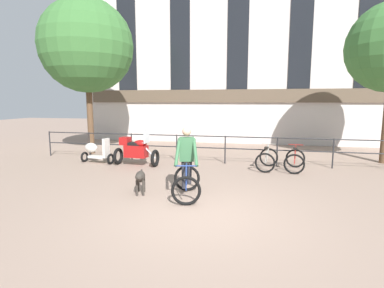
{
  "coord_description": "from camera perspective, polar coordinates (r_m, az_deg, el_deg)",
  "views": [
    {
      "loc": [
        1.18,
        -5.84,
        2.34
      ],
      "look_at": [
        -0.75,
        2.86,
        1.05
      ],
      "focal_mm": 28.0,
      "sensor_mm": 36.0,
      "label": 1
    }
  ],
  "objects": [
    {
      "name": "ground_plane",
      "position": [
        6.4,
        1.04,
        -13.21
      ],
      "size": [
        60.0,
        60.0,
        0.0
      ],
      "primitive_type": "plane",
      "color": "gray"
    },
    {
      "name": "canal_railing",
      "position": [
        11.22,
        6.34,
        -0.18
      ],
      "size": [
        15.05,
        0.05,
        1.05
      ],
      "color": "#232326",
      "rests_on": "ground_plane"
    },
    {
      "name": "dog",
      "position": [
        7.63,
        -9.85,
        -6.34
      ],
      "size": [
        0.37,
        0.84,
        0.61
      ],
      "rotation": [
        0.0,
        0.0,
        0.29
      ],
      "color": "#332D28",
      "rests_on": "ground_plane"
    },
    {
      "name": "parked_scooter",
      "position": [
        11.85,
        -17.8,
        -1.29
      ],
      "size": [
        1.33,
        0.59,
        0.96
      ],
      "rotation": [
        0.0,
        0.0,
        1.42
      ],
      "color": "black",
      "rests_on": "ground_plane"
    },
    {
      "name": "building_facade",
      "position": [
        17.16,
        8.82,
        18.6
      ],
      "size": [
        18.0,
        0.72,
        10.96
      ],
      "color": "beige",
      "rests_on": "ground_plane"
    },
    {
      "name": "parked_bicycle_near_lamp",
      "position": [
        10.58,
        14.09,
        -2.82
      ],
      "size": [
        0.81,
        1.19,
        0.86
      ],
      "rotation": [
        0.0,
        0.0,
        3.0
      ],
      "color": "black",
      "rests_on": "ground_plane"
    },
    {
      "name": "parked_bicycle_mid_left",
      "position": [
        10.64,
        18.99,
        -2.95
      ],
      "size": [
        0.81,
        1.19,
        0.86
      ],
      "rotation": [
        0.0,
        0.0,
        3.0
      ],
      "color": "black",
      "rests_on": "ground_plane"
    },
    {
      "name": "cyclist_with_bike",
      "position": [
        7.34,
        -1.04,
        -4.16
      ],
      "size": [
        0.92,
        1.29,
        1.7
      ],
      "rotation": [
        0.0,
        0.0,
        0.22
      ],
      "color": "black",
      "rests_on": "ground_plane"
    },
    {
      "name": "tree_canalside_left",
      "position": [
        14.19,
        -19.42,
        17.15
      ],
      "size": [
        3.96,
        3.96,
        6.64
      ],
      "color": "brown",
      "rests_on": "ground_plane"
    },
    {
      "name": "parked_motorcycle",
      "position": [
        11.02,
        -10.67,
        -1.19
      ],
      "size": [
        1.63,
        0.72,
        1.35
      ],
      "rotation": [
        0.0,
        0.0,
        1.51
      ],
      "color": "black",
      "rests_on": "ground_plane"
    }
  ]
}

